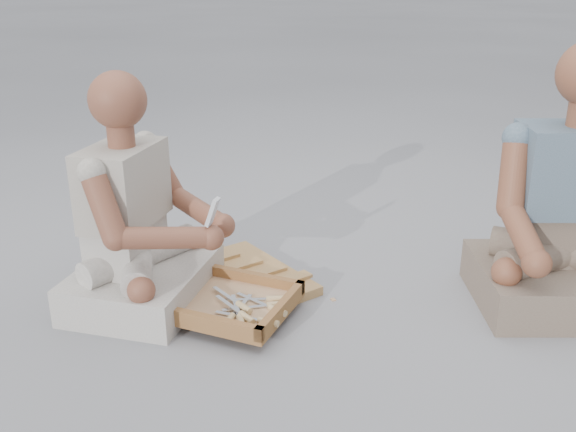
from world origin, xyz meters
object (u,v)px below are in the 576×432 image
Objects in this scene: carved_panel at (244,278)px; companion at (569,223)px; craftsman at (138,228)px; tool_tray at (224,301)px.

companion reaches higher than carved_panel.
craftsman is at bearing -124.71° from carved_panel.
tool_tray is at bearing 4.97° from companion.
craftsman is at bearing -167.53° from tool_tray.
craftsman is (-0.31, -0.07, 0.22)m from tool_tray.
tool_tray is at bearing -67.85° from carved_panel.
companion is (1.03, 0.49, 0.29)m from carved_panel.
carved_panel is 0.64× the size of craftsman.
carved_panel is 0.26m from tool_tray.
companion is (0.93, 0.73, 0.25)m from tool_tray.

